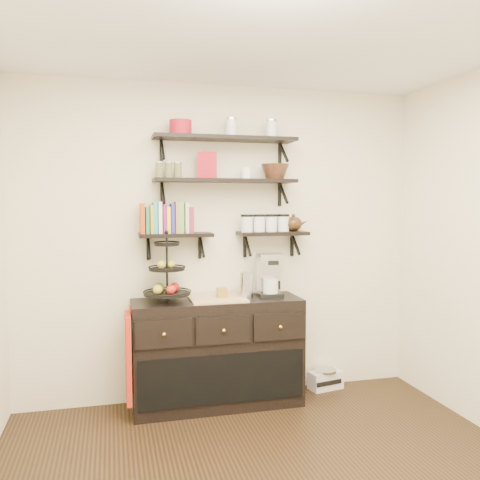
% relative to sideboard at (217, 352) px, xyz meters
% --- Properties ---
extents(ceiling, '(3.50, 3.50, 0.02)m').
position_rel_sideboard_xyz_m(ceiling, '(0.10, -1.51, 2.25)').
color(ceiling, white).
rests_on(ceiling, back_wall).
extents(back_wall, '(3.50, 0.02, 2.70)m').
position_rel_sideboard_xyz_m(back_wall, '(0.10, 0.24, 0.90)').
color(back_wall, beige).
rests_on(back_wall, ground).
extents(shelf_top, '(1.20, 0.27, 0.23)m').
position_rel_sideboard_xyz_m(shelf_top, '(0.10, 0.10, 1.78)').
color(shelf_top, black).
rests_on(shelf_top, back_wall).
extents(shelf_mid, '(1.20, 0.27, 0.23)m').
position_rel_sideboard_xyz_m(shelf_mid, '(0.10, 0.10, 1.43)').
color(shelf_mid, black).
rests_on(shelf_mid, back_wall).
extents(shelf_low_left, '(0.60, 0.25, 0.23)m').
position_rel_sideboard_xyz_m(shelf_low_left, '(-0.32, 0.12, 0.98)').
color(shelf_low_left, black).
rests_on(shelf_low_left, back_wall).
extents(shelf_low_right, '(0.60, 0.25, 0.23)m').
position_rel_sideboard_xyz_m(shelf_low_right, '(0.52, 0.12, 0.98)').
color(shelf_low_right, black).
rests_on(shelf_low_right, back_wall).
extents(cookbooks, '(0.43, 0.15, 0.26)m').
position_rel_sideboard_xyz_m(cookbooks, '(-0.38, 0.12, 1.11)').
color(cookbooks, '#B53B0F').
rests_on(cookbooks, shelf_low_left).
extents(glass_canisters, '(0.43, 0.10, 0.13)m').
position_rel_sideboard_xyz_m(glass_canisters, '(0.45, 0.12, 1.06)').
color(glass_canisters, silver).
rests_on(glass_canisters, shelf_low_right).
extents(sideboard, '(1.40, 0.50, 0.92)m').
position_rel_sideboard_xyz_m(sideboard, '(0.00, 0.00, 0.00)').
color(sideboard, black).
rests_on(sideboard, floor).
extents(fruit_stand, '(0.38, 0.38, 0.55)m').
position_rel_sideboard_xyz_m(fruit_stand, '(-0.41, 0.00, 0.64)').
color(fruit_stand, black).
rests_on(fruit_stand, sideboard).
extents(candle, '(0.08, 0.08, 0.08)m').
position_rel_sideboard_xyz_m(candle, '(0.04, 0.00, 0.50)').
color(candle, olive).
rests_on(candle, sideboard).
extents(coffee_maker, '(0.21, 0.20, 0.37)m').
position_rel_sideboard_xyz_m(coffee_maker, '(0.46, 0.03, 0.62)').
color(coffee_maker, black).
rests_on(coffee_maker, sideboard).
extents(thermal_carafe, '(0.11, 0.11, 0.22)m').
position_rel_sideboard_xyz_m(thermal_carafe, '(0.25, -0.02, 0.56)').
color(thermal_carafe, silver).
rests_on(thermal_carafe, sideboard).
extents(apron, '(0.04, 0.30, 0.69)m').
position_rel_sideboard_xyz_m(apron, '(-0.73, -0.10, 0.04)').
color(apron, '#A62611').
rests_on(apron, sideboard).
extents(radio, '(0.33, 0.24, 0.18)m').
position_rel_sideboard_xyz_m(radio, '(1.03, 0.12, -0.36)').
color(radio, silver).
rests_on(radio, floor).
extents(recipe_box, '(0.17, 0.09, 0.22)m').
position_rel_sideboard_xyz_m(recipe_box, '(-0.06, 0.10, 1.56)').
color(recipe_box, maroon).
rests_on(recipe_box, shelf_mid).
extents(walnut_bowl, '(0.24, 0.24, 0.13)m').
position_rel_sideboard_xyz_m(walnut_bowl, '(0.53, 0.10, 1.51)').
color(walnut_bowl, black).
rests_on(walnut_bowl, shelf_mid).
extents(ramekins, '(0.09, 0.09, 0.10)m').
position_rel_sideboard_xyz_m(ramekins, '(0.27, 0.10, 1.50)').
color(ramekins, white).
rests_on(ramekins, shelf_mid).
extents(teapot, '(0.21, 0.16, 0.15)m').
position_rel_sideboard_xyz_m(teapot, '(0.71, 0.12, 1.07)').
color(teapot, '#35200F').
rests_on(teapot, shelf_low_right).
extents(red_pot, '(0.18, 0.18, 0.12)m').
position_rel_sideboard_xyz_m(red_pot, '(-0.28, 0.10, 1.86)').
color(red_pot, maroon).
rests_on(red_pot, shelf_top).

